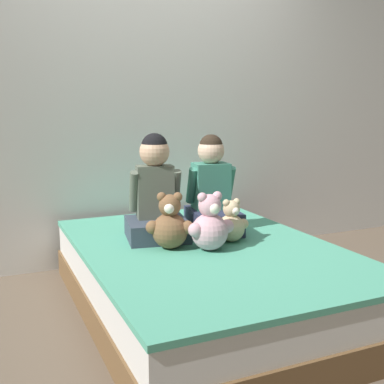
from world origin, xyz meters
The scene contains 8 objects.
ground_plane centered at (0.00, 0.00, 0.00)m, with size 14.00×14.00×0.00m, color brown.
wall_behind_bed centered at (0.00, 1.09, 1.25)m, with size 8.00×0.06×2.50m.
bed centered at (0.00, 0.00, 0.19)m, with size 1.39×1.97×0.38m.
child_on_left centered at (-0.20, 0.29, 0.64)m, with size 0.41×0.41×0.63m.
child_on_right centered at (0.18, 0.29, 0.63)m, with size 0.33×0.42×0.62m.
teddy_bear_held_by_left_child centered at (-0.21, 0.04, 0.52)m, with size 0.25×0.20×0.32m.
teddy_bear_held_by_right_child centered at (0.17, 0.03, 0.49)m, with size 0.21×0.16×0.26m.
teddy_bear_between_children centered at (-0.02, -0.07, 0.52)m, with size 0.27×0.21×0.33m.
Camera 1 is at (-1.16, -2.40, 1.17)m, focal length 45.00 mm.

